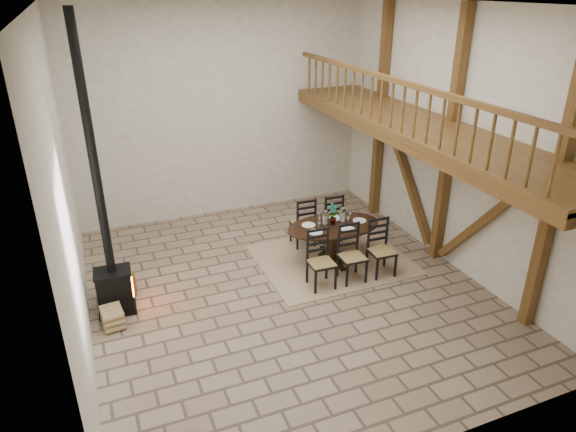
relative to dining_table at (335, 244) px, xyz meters
name	(u,v)px	position (x,y,z in m)	size (l,w,h in m)	color
ground	(287,289)	(-1.30, -0.55, -0.43)	(8.00, 8.00, 0.00)	gray
room_shell	(350,126)	(-0.11, -0.55, 2.58)	(7.02, 8.02, 5.01)	white
rug	(332,259)	(0.00, 0.12, -0.42)	(3.00, 2.50, 0.02)	tan
dining_table	(335,244)	(0.00, 0.00, 0.00)	(1.99, 2.21, 1.26)	black
wood_stove	(109,254)	(-4.32, -0.06, 0.70)	(0.65, 0.52, 5.00)	black
log_basket	(120,285)	(-4.22, 0.43, -0.22)	(0.59, 0.59, 0.49)	brown
log_stack	(113,318)	(-4.43, -0.51, -0.26)	(0.38, 0.49, 0.34)	tan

